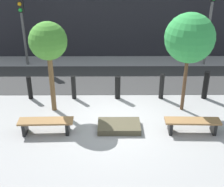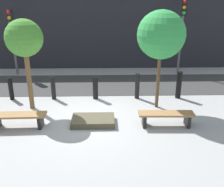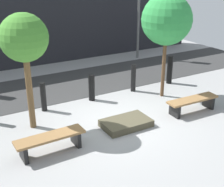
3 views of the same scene
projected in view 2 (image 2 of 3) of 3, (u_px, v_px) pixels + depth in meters
ground_plane at (94, 118)px, 8.26m from camera, size 18.00×18.00×0.00m
road_strip at (97, 84)px, 11.57m from camera, size 18.00×3.03×0.01m
building_facade at (98, 33)px, 13.88m from camera, size 16.20×0.50×3.95m
bench_left at (18, 118)px, 7.57m from camera, size 1.69×0.49×0.45m
bench_right at (166, 116)px, 7.67m from camera, size 1.71×0.47×0.44m
planter_bed at (93, 121)px, 7.88m from camera, size 1.34×0.83×0.19m
tree_behind_left_bench at (24, 39)px, 8.18m from camera, size 1.24×1.24×3.13m
tree_behind_right_bench at (161, 35)px, 8.25m from camera, size 1.61×1.61×3.40m
bollard_far_left at (11, 89)px, 9.69m from camera, size 0.17×0.17×0.89m
bollard_left at (53, 88)px, 9.72m from camera, size 0.17×0.17×0.92m
bollard_center at (95, 88)px, 9.76m from camera, size 0.21×0.21×0.90m
bollard_right at (137, 86)px, 9.78m from camera, size 0.18×0.18×1.00m
bollard_far_right at (179, 85)px, 9.81m from camera, size 0.21×0.21×1.07m
traffic_light_west at (11, 30)px, 12.36m from camera, size 0.28×0.27×3.25m
traffic_light_mid_west at (182, 24)px, 12.45m from camera, size 0.28×0.27×3.73m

